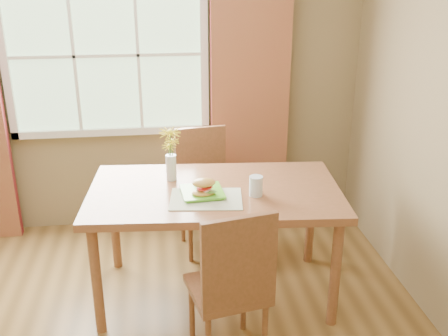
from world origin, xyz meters
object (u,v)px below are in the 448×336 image
chair_near (232,283)px  water_glass (256,186)px  dining_table (215,200)px  flower_vase (171,149)px  croissant_sandwich (204,188)px  chair_far (204,184)px

chair_near → water_glass: chair_near is taller
water_glass → dining_table: bearing=152.1°
water_glass → flower_vase: (-0.53, 0.33, 0.16)m
dining_table → water_glass: 0.32m
chair_near → water_glass: 0.69m
croissant_sandwich → flower_vase: 0.41m
dining_table → chair_far: size_ratio=1.75×
chair_near → chair_far: bearing=79.5°
croissant_sandwich → water_glass: size_ratio=1.23×
chair_near → flower_vase: size_ratio=2.72×
dining_table → water_glass: size_ratio=13.20×
water_glass → croissant_sandwich: bearing=-179.8°
chair_far → flower_vase: flower_vase is taller
croissant_sandwich → water_glass: bearing=-2.7°
croissant_sandwich → water_glass: (0.33, 0.00, -0.01)m
chair_near → croissant_sandwich: (-0.10, 0.57, 0.33)m
chair_far → croissant_sandwich: bearing=-102.1°
flower_vase → water_glass: bearing=-32.0°
croissant_sandwich → flower_vase: bearing=117.3°
dining_table → flower_vase: size_ratio=4.67×
croissant_sandwich → water_glass: croissant_sandwich is taller
flower_vase → chair_near: bearing=-72.0°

